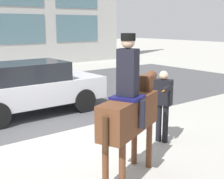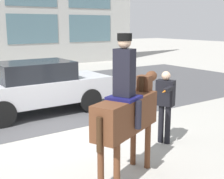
# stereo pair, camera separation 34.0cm
# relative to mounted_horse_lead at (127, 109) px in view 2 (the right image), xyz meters

# --- Properties ---
(ground_plane) EXTENTS (80.00, 80.00, 0.00)m
(ground_plane) POSITION_rel_mounted_horse_lead_xyz_m (-0.00, 2.36, -1.26)
(ground_plane) COLOR #9E9B93
(road_surface) EXTENTS (23.87, 8.50, 0.01)m
(road_surface) POSITION_rel_mounted_horse_lead_xyz_m (-0.00, 7.11, -1.25)
(road_surface) COLOR #444447
(road_surface) RESTS_ON ground_plane
(mounted_horse_lead) EXTENTS (1.90, 1.06, 2.55)m
(mounted_horse_lead) POSITION_rel_mounted_horse_lead_xyz_m (0.00, 0.00, 0.00)
(mounted_horse_lead) COLOR #59331E
(mounted_horse_lead) RESTS_ON ground_plane
(pedestrian_bystander) EXTENTS (0.76, 0.72, 1.67)m
(pedestrian_bystander) POSITION_rel_mounted_horse_lead_xyz_m (1.70, 0.81, -0.27)
(pedestrian_bystander) COLOR black
(pedestrian_bystander) RESTS_ON ground_plane
(street_car_near_lane) EXTENTS (4.36, 1.79, 1.59)m
(street_car_near_lane) POSITION_rel_mounted_horse_lead_xyz_m (0.29, 4.84, -0.42)
(street_car_near_lane) COLOR #B7B7BC
(street_car_near_lane) RESTS_ON ground_plane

